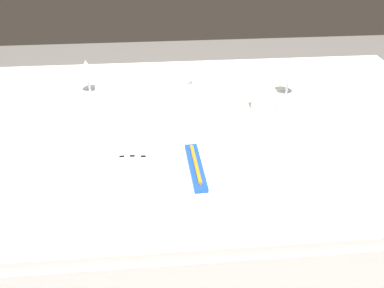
% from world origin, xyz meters
% --- Properties ---
extents(ground_plane, '(6.00, 6.00, 0.00)m').
position_xyz_m(ground_plane, '(0.00, 0.00, 0.00)').
color(ground_plane, slate).
extents(dining_table, '(1.80, 1.11, 0.74)m').
position_xyz_m(dining_table, '(0.00, 0.00, 0.66)').
color(dining_table, white).
rests_on(dining_table, ground).
extents(dinner_plate, '(0.24, 0.24, 0.02)m').
position_xyz_m(dinner_plate, '(-0.03, -0.28, 0.75)').
color(dinner_plate, white).
rests_on(dinner_plate, dining_table).
extents(toothbrush_package, '(0.05, 0.21, 0.02)m').
position_xyz_m(toothbrush_package, '(-0.03, -0.28, 0.77)').
color(toothbrush_package, blue).
rests_on(toothbrush_package, dinner_plate).
extents(fork_outer, '(0.03, 0.23, 0.00)m').
position_xyz_m(fork_outer, '(-0.18, -0.25, 0.74)').
color(fork_outer, beige).
rests_on(fork_outer, dining_table).
extents(fork_inner, '(0.02, 0.22, 0.00)m').
position_xyz_m(fork_inner, '(-0.21, -0.25, 0.74)').
color(fork_inner, beige).
rests_on(fork_inner, dining_table).
extents(fork_salad, '(0.02, 0.21, 0.00)m').
position_xyz_m(fork_salad, '(-0.24, -0.24, 0.74)').
color(fork_salad, beige).
rests_on(fork_salad, dining_table).
extents(dinner_knife, '(0.02, 0.23, 0.00)m').
position_xyz_m(dinner_knife, '(0.12, -0.26, 0.74)').
color(dinner_knife, beige).
rests_on(dinner_knife, dining_table).
extents(spoon_soup, '(0.03, 0.23, 0.01)m').
position_xyz_m(spoon_soup, '(0.15, -0.24, 0.74)').
color(spoon_soup, beige).
rests_on(spoon_soup, dining_table).
extents(saucer_left, '(0.12, 0.12, 0.01)m').
position_xyz_m(saucer_left, '(0.24, 0.05, 0.74)').
color(saucer_left, white).
rests_on(saucer_left, dining_table).
extents(coffee_cup_left, '(0.11, 0.08, 0.07)m').
position_xyz_m(coffee_cup_left, '(0.24, 0.05, 0.79)').
color(coffee_cup_left, white).
rests_on(coffee_cup_left, saucer_left).
extents(saucer_right, '(0.14, 0.14, 0.01)m').
position_xyz_m(saucer_right, '(-0.05, 0.28, 0.74)').
color(saucer_right, white).
rests_on(saucer_right, dining_table).
extents(coffee_cup_right, '(0.10, 0.08, 0.07)m').
position_xyz_m(coffee_cup_right, '(-0.05, 0.28, 0.79)').
color(coffee_cup_right, white).
rests_on(coffee_cup_right, saucer_right).
extents(wine_glass_centre, '(0.08, 0.08, 0.14)m').
position_xyz_m(wine_glass_centre, '(0.36, 0.18, 0.84)').
color(wine_glass_centre, silver).
rests_on(wine_glass_centre, dining_table).
extents(wine_glass_left, '(0.07, 0.07, 0.13)m').
position_xyz_m(wine_glass_left, '(-0.39, 0.26, 0.83)').
color(wine_glass_left, silver).
rests_on(wine_glass_left, dining_table).
extents(napkin_folded, '(0.06, 0.06, 0.16)m').
position_xyz_m(napkin_folded, '(-0.32, 0.09, 0.82)').
color(napkin_folded, white).
rests_on(napkin_folded, dining_table).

